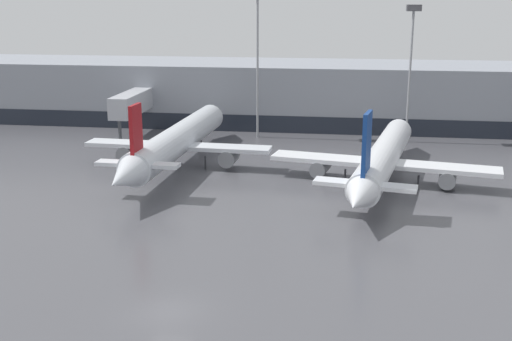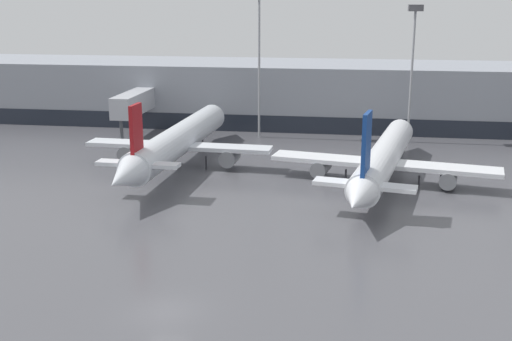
% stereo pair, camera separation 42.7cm
% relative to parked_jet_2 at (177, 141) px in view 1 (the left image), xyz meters
% --- Properties ---
extents(ground_plane, '(320.00, 320.00, 0.00)m').
position_rel_parked_jet_2_xyz_m(ground_plane, '(8.42, -33.82, -2.94)').
color(ground_plane, '#4C4C51').
extents(terminal_building, '(160.00, 27.04, 9.00)m').
position_rel_parked_jet_2_xyz_m(terminal_building, '(8.36, 28.12, 1.55)').
color(terminal_building, gray).
rests_on(terminal_building, ground_plane).
extents(parked_jet_2, '(21.17, 36.60, 8.98)m').
position_rel_parked_jet_2_xyz_m(parked_jet_2, '(0.00, 0.00, 0.00)').
color(parked_jet_2, silver).
rests_on(parked_jet_2, ground_plane).
extents(parked_jet_3, '(23.26, 34.25, 9.23)m').
position_rel_parked_jet_2_xyz_m(parked_jet_3, '(22.43, -3.48, -0.36)').
color(parked_jet_3, silver).
rests_on(parked_jet_3, ground_plane).
extents(apron_light_mast_0, '(1.80, 1.80, 17.55)m').
position_rel_parked_jet_2_xyz_m(apron_light_mast_0, '(26.43, 16.70, 10.98)').
color(apron_light_mast_0, gray).
rests_on(apron_light_mast_0, ground_plane).
extents(apron_light_mast_3, '(1.80, 1.80, 19.49)m').
position_rel_parked_jet_2_xyz_m(apron_light_mast_3, '(6.65, 16.84, 12.31)').
color(apron_light_mast_3, gray).
rests_on(apron_light_mast_3, ground_plane).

